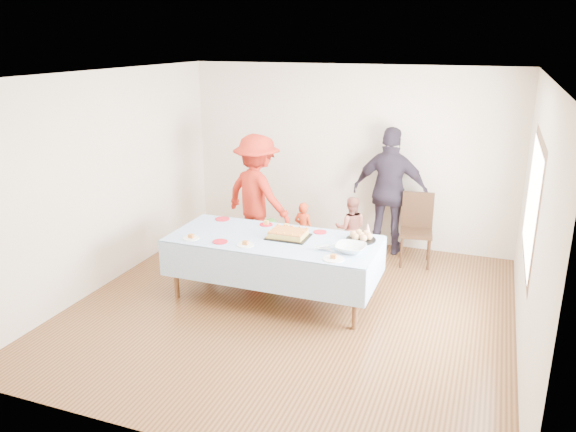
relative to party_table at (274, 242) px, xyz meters
name	(u,v)px	position (x,y,z in m)	size (l,w,h in m)	color
ground	(292,307)	(0.30, -0.18, -0.72)	(5.00, 5.00, 0.00)	#4C2D15
room_walls	(297,162)	(0.35, -0.17, 1.05)	(5.04, 5.04, 2.72)	beige
party_table	(274,242)	(0.00, 0.00, 0.00)	(2.50, 1.10, 0.78)	#50321B
birthday_cake	(288,234)	(0.16, 0.08, 0.10)	(0.49, 0.38, 0.09)	black
rolls_tray	(361,237)	(1.00, 0.29, 0.10)	(0.35, 0.35, 0.11)	black
punch_bowl	(351,248)	(0.97, -0.11, 0.10)	(0.35, 0.35, 0.08)	silver
party_hat	(368,230)	(1.04, 0.46, 0.14)	(0.10, 0.10, 0.17)	white
fork_pile	(326,247)	(0.70, -0.16, 0.09)	(0.24, 0.18, 0.07)	white
plate_red_far_a	(222,219)	(-0.90, 0.43, 0.06)	(0.19, 0.19, 0.01)	red
plate_red_far_b	(266,224)	(-0.27, 0.42, 0.06)	(0.17, 0.17, 0.01)	red
plate_red_far_c	(287,228)	(0.02, 0.39, 0.06)	(0.17, 0.17, 0.01)	red
plate_red_far_d	(320,232)	(0.46, 0.39, 0.06)	(0.16, 0.16, 0.01)	red
plate_red_near	(220,242)	(-0.54, -0.35, 0.06)	(0.18, 0.18, 0.01)	red
plate_white_left	(191,238)	(-0.91, -0.36, 0.06)	(0.20, 0.20, 0.01)	white
plate_white_mid	(245,245)	(-0.21, -0.34, 0.06)	(0.20, 0.20, 0.01)	white
plate_white_right	(333,259)	(0.85, -0.40, 0.06)	(0.24, 0.24, 0.01)	white
dining_chair	(417,225)	(1.45, 1.78, -0.17)	(0.49, 0.49, 1.00)	black
toddler_left	(304,230)	(-0.10, 1.42, -0.31)	(0.30, 0.20, 0.82)	red
toddler_mid	(271,246)	(-0.33, 0.72, -0.34)	(0.37, 0.24, 0.76)	#377125
toddler_right	(351,228)	(0.56, 1.57, -0.26)	(0.45, 0.35, 0.93)	#AE5F51
adult_left	(257,195)	(-0.78, 1.31, 0.16)	(1.15, 0.66, 1.77)	red
adult_right	(390,191)	(1.01, 2.02, 0.21)	(1.10, 0.46, 1.87)	#2B2431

